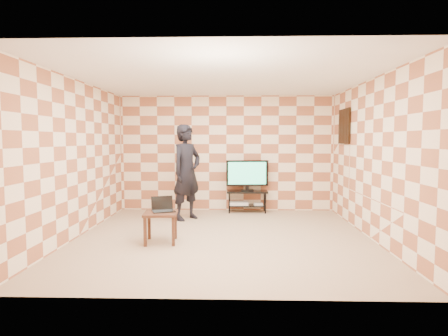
{
  "coord_description": "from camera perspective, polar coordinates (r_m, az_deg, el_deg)",
  "views": [
    {
      "loc": [
        0.2,
        -6.31,
        1.68
      ],
      "look_at": [
        0.0,
        0.6,
        1.15
      ],
      "focal_mm": 30.0,
      "sensor_mm": 36.0,
      "label": 1
    }
  ],
  "objects": [
    {
      "name": "tv_stand",
      "position": [
        8.66,
        3.54,
        -4.36
      ],
      "size": [
        0.93,
        0.42,
        0.5
      ],
      "color": "black",
      "rests_on": "floor"
    },
    {
      "name": "game_console",
      "position": [
        8.68,
        5.23,
        -5.48
      ],
      "size": [
        0.22,
        0.17,
        0.05
      ],
      "primitive_type": "cube",
      "rotation": [
        0.0,
        0.0,
        0.13
      ],
      "color": "silver",
      "rests_on": "tv_stand"
    },
    {
      "name": "wall_left",
      "position": [
        6.87,
        -21.48,
        1.33
      ],
      "size": [
        0.02,
        5.0,
        2.7
      ],
      "primitive_type": "cube",
      "color": "#FCE4C1",
      "rests_on": "ground"
    },
    {
      "name": "wall_art",
      "position": [
        8.19,
        17.86,
        6.06
      ],
      "size": [
        0.04,
        0.72,
        0.72
      ],
      "color": "black",
      "rests_on": "wall_right"
    },
    {
      "name": "wall_right",
      "position": [
        6.72,
        21.66,
        1.26
      ],
      "size": [
        0.02,
        5.0,
        2.7
      ],
      "primitive_type": "cube",
      "color": "#FCE4C1",
      "rests_on": "ground"
    },
    {
      "name": "side_table",
      "position": [
        6.21,
        -9.62,
        -7.46
      ],
      "size": [
        0.57,
        0.57,
        0.5
      ],
      "color": "#311B14",
      "rests_on": "floor"
    },
    {
      "name": "laptop",
      "position": [
        6.27,
        -9.28,
        -6.04
      ],
      "size": [
        0.43,
        0.39,
        0.24
      ],
      "color": "black",
      "rests_on": "side_table"
    },
    {
      "name": "ceiling",
      "position": [
        6.4,
        -0.16,
        13.56
      ],
      "size": [
        5.0,
        5.0,
        0.02
      ],
      "primitive_type": "cube",
      "color": "white",
      "rests_on": "wall_back"
    },
    {
      "name": "wall_back",
      "position": [
        8.82,
        0.36,
        2.24
      ],
      "size": [
        5.0,
        0.02,
        2.7
      ],
      "primitive_type": "cube",
      "color": "#FCE4C1",
      "rests_on": "ground"
    },
    {
      "name": "floor",
      "position": [
        6.53,
        -0.16,
        -10.52
      ],
      "size": [
        5.0,
        5.0,
        0.0
      ],
      "primitive_type": "plane",
      "color": "tan",
      "rests_on": "ground"
    },
    {
      "name": "wall_front",
      "position": [
        3.83,
        -1.36,
        -0.56
      ],
      "size": [
        5.0,
        0.02,
        2.7
      ],
      "primitive_type": "cube",
      "color": "#FCE4C1",
      "rests_on": "ground"
    },
    {
      "name": "tv",
      "position": [
        8.59,
        3.56,
        -0.9
      ],
      "size": [
        0.97,
        0.21,
        0.7
      ],
      "color": "black",
      "rests_on": "tv_stand"
    },
    {
      "name": "person",
      "position": [
        7.85,
        -5.7,
        -0.64
      ],
      "size": [
        0.83,
        0.86,
        1.99
      ],
      "primitive_type": "imported",
      "rotation": [
        0.0,
        0.0,
        0.89
      ],
      "color": "black",
      "rests_on": "floor"
    },
    {
      "name": "dvd_player",
      "position": [
        8.68,
        2.2,
        -5.38
      ],
      "size": [
        0.46,
        0.34,
        0.07
      ],
      "primitive_type": "cube",
      "rotation": [
        0.0,
        0.0,
        0.06
      ],
      "color": "silver",
      "rests_on": "tv_stand"
    }
  ]
}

